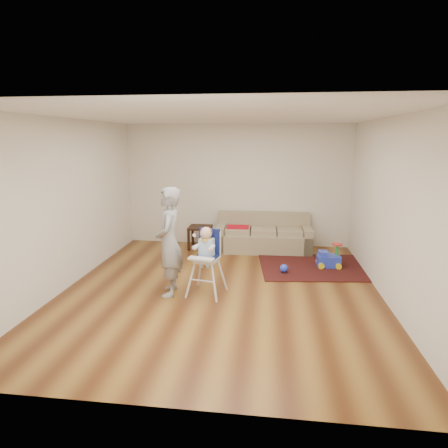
# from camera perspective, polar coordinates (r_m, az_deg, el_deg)

# --- Properties ---
(ground) EXTENTS (5.50, 5.50, 0.00)m
(ground) POSITION_cam_1_polar(r_m,az_deg,el_deg) (6.12, -0.47, -10.00)
(ground) COLOR #502A11
(ground) RESTS_ON ground
(room_envelope) EXTENTS (5.04, 5.52, 2.72)m
(room_envelope) POSITION_cam_1_polar(r_m,az_deg,el_deg) (6.18, 0.14, 8.19)
(room_envelope) COLOR white
(room_envelope) RESTS_ON ground
(sofa) EXTENTS (2.05, 0.87, 0.78)m
(sofa) POSITION_cam_1_polar(r_m,az_deg,el_deg) (8.14, 6.02, -1.33)
(sofa) COLOR gray
(sofa) RESTS_ON ground
(side_table) EXTENTS (0.49, 0.49, 0.49)m
(side_table) POSITION_cam_1_polar(r_m,az_deg,el_deg) (8.31, -3.64, -2.04)
(side_table) COLOR black
(side_table) RESTS_ON ground
(area_rug) EXTENTS (2.17, 1.72, 0.02)m
(area_rug) POSITION_cam_1_polar(r_m,az_deg,el_deg) (7.33, 13.65, -6.37)
(area_rug) COLOR black
(area_rug) RESTS_ON ground
(ride_on_toy) EXTENTS (0.43, 0.32, 0.46)m
(ride_on_toy) POSITION_cam_1_polar(r_m,az_deg,el_deg) (7.33, 15.71, -4.56)
(ride_on_toy) COLOR blue
(ride_on_toy) RESTS_ON area_rug
(toy_ball) EXTENTS (0.15, 0.15, 0.15)m
(toy_ball) POSITION_cam_1_polar(r_m,az_deg,el_deg) (6.89, 9.13, -6.69)
(toy_ball) COLOR blue
(toy_ball) RESTS_ON area_rug
(high_chair) EXTENTS (0.59, 0.59, 1.09)m
(high_chair) POSITION_cam_1_polar(r_m,az_deg,el_deg) (5.80, -2.69, -5.81)
(high_chair) COLOR silver
(high_chair) RESTS_ON ground
(adult) EXTENTS (0.50, 0.67, 1.68)m
(adult) POSITION_cam_1_polar(r_m,az_deg,el_deg) (5.77, -8.40, -2.74)
(adult) COLOR gray
(adult) RESTS_ON ground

